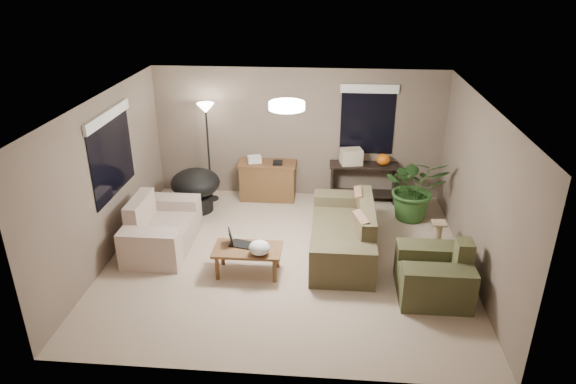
# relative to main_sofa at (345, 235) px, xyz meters

# --- Properties ---
(room_shell) EXTENTS (5.50, 5.50, 5.50)m
(room_shell) POSITION_rel_main_sofa_xyz_m (-0.89, -0.29, 0.96)
(room_shell) COLOR tan
(room_shell) RESTS_ON ground
(main_sofa) EXTENTS (0.95, 2.20, 0.85)m
(main_sofa) POSITION_rel_main_sofa_xyz_m (0.00, 0.00, 0.00)
(main_sofa) COLOR #463F2A
(main_sofa) RESTS_ON ground
(throw_pillows) EXTENTS (0.35, 1.37, 0.47)m
(throw_pillows) POSITION_rel_main_sofa_xyz_m (0.26, 0.00, 0.36)
(throw_pillows) COLOR #8C7251
(throw_pillows) RESTS_ON main_sofa
(loveseat) EXTENTS (0.90, 1.60, 0.85)m
(loveseat) POSITION_rel_main_sofa_xyz_m (-2.96, -0.08, 0.00)
(loveseat) COLOR beige
(loveseat) RESTS_ON ground
(armchair) EXTENTS (0.95, 1.00, 0.85)m
(armchair) POSITION_rel_main_sofa_xyz_m (1.22, -1.06, 0.00)
(armchair) COLOR #444529
(armchair) RESTS_ON ground
(coffee_table) EXTENTS (1.00, 0.55, 0.42)m
(coffee_table) POSITION_rel_main_sofa_xyz_m (-1.43, -0.75, 0.06)
(coffee_table) COLOR brown
(coffee_table) RESTS_ON ground
(laptop) EXTENTS (0.41, 0.30, 0.24)m
(laptop) POSITION_rel_main_sofa_xyz_m (-1.60, -0.65, 0.19)
(laptop) COLOR black
(laptop) RESTS_ON coffee_table
(plastic_bag) EXTENTS (0.37, 0.35, 0.21)m
(plastic_bag) POSITION_rel_main_sofa_xyz_m (-1.23, -0.90, 0.23)
(plastic_bag) COLOR white
(plastic_bag) RESTS_ON coffee_table
(desk) EXTENTS (1.10, 0.50, 0.75)m
(desk) POSITION_rel_main_sofa_xyz_m (-1.46, 1.92, 0.08)
(desk) COLOR brown
(desk) RESTS_ON ground
(desk_papers) EXTENTS (0.69, 0.30, 0.12)m
(desk_papers) POSITION_rel_main_sofa_xyz_m (-1.61, 1.91, 0.51)
(desk_papers) COLOR silver
(desk_papers) RESTS_ON desk
(console_table) EXTENTS (1.30, 0.40, 0.75)m
(console_table) POSITION_rel_main_sofa_xyz_m (0.38, 1.99, 0.14)
(console_table) COLOR black
(console_table) RESTS_ON ground
(pumpkin) EXTENTS (0.31, 0.31, 0.21)m
(pumpkin) POSITION_rel_main_sofa_xyz_m (0.73, 1.99, 0.56)
(pumpkin) COLOR orange
(pumpkin) RESTS_ON console_table
(cardboard_box) EXTENTS (0.44, 0.37, 0.29)m
(cardboard_box) POSITION_rel_main_sofa_xyz_m (0.13, 1.99, 0.60)
(cardboard_box) COLOR beige
(cardboard_box) RESTS_ON console_table
(papasan_chair) EXTENTS (0.98, 0.98, 0.80)m
(papasan_chair) POSITION_rel_main_sofa_xyz_m (-2.72, 1.29, 0.17)
(papasan_chair) COLOR black
(papasan_chair) RESTS_ON ground
(floor_lamp) EXTENTS (0.32, 0.32, 1.91)m
(floor_lamp) POSITION_rel_main_sofa_xyz_m (-2.56, 1.79, 1.30)
(floor_lamp) COLOR black
(floor_lamp) RESTS_ON ground
(ceiling_fixture) EXTENTS (0.50, 0.50, 0.10)m
(ceiling_fixture) POSITION_rel_main_sofa_xyz_m (-0.89, -0.29, 2.15)
(ceiling_fixture) COLOR white
(ceiling_fixture) RESTS_ON room_shell
(houseplant) EXTENTS (1.08, 1.20, 0.94)m
(houseplant) POSITION_rel_main_sofa_xyz_m (1.25, 1.29, 0.17)
(houseplant) COLOR #2D5923
(houseplant) RESTS_ON ground
(cat_scratching_post) EXTENTS (0.32, 0.32, 0.50)m
(cat_scratching_post) POSITION_rel_main_sofa_xyz_m (1.48, 0.17, -0.08)
(cat_scratching_post) COLOR tan
(cat_scratching_post) RESTS_ON ground
(window_left) EXTENTS (0.05, 1.56, 1.33)m
(window_left) POSITION_rel_main_sofa_xyz_m (-3.62, 0.01, 1.49)
(window_left) COLOR black
(window_left) RESTS_ON room_shell
(window_back) EXTENTS (1.06, 0.05, 1.33)m
(window_back) POSITION_rel_main_sofa_xyz_m (0.41, 2.18, 1.49)
(window_back) COLOR black
(window_back) RESTS_ON room_shell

